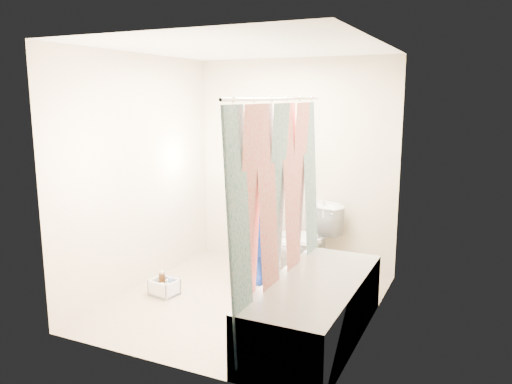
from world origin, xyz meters
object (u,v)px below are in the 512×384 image
at_px(toilet, 305,242).
at_px(cleaning_caddy, 165,288).
at_px(bathtub, 315,308).
at_px(plumber, 257,200).

distance_m(toilet, cleaning_caddy, 1.59).
bearing_deg(bathtub, cleaning_caddy, 172.07).
bearing_deg(plumber, bathtub, 21.50).
height_order(toilet, cleaning_caddy, toilet).
bearing_deg(toilet, plumber, -122.87).
bearing_deg(bathtub, toilet, 112.73).
relative_size(bathtub, plumber, 0.98).
bearing_deg(cleaning_caddy, plumber, 59.64).
xyz_separation_m(toilet, cleaning_caddy, (-1.10, -1.09, -0.33)).
relative_size(toilet, cleaning_caddy, 2.72).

